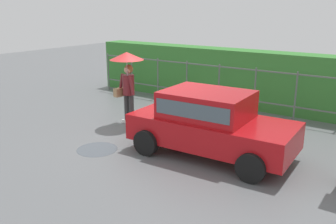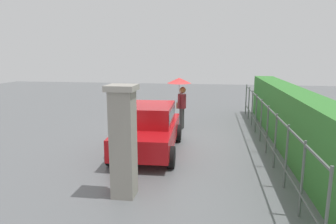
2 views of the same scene
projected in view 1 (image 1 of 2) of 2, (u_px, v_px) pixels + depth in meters
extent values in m
plane|color=slate|center=(169.00, 137.00, 9.55)|extent=(40.00, 40.00, 0.00)
cube|color=#B71116|center=(212.00, 131.00, 8.24)|extent=(3.76, 1.79, 0.60)
cube|color=#B71116|center=(207.00, 104.00, 8.15)|extent=(1.96, 1.51, 0.60)
cube|color=#4C5B66|center=(207.00, 103.00, 8.15)|extent=(1.80, 1.53, 0.33)
cylinder|color=black|center=(277.00, 142.00, 8.35)|extent=(0.61, 0.20, 0.60)
cylinder|color=black|center=(251.00, 168.00, 7.00)|extent=(0.61, 0.20, 0.60)
cylinder|color=black|center=(183.00, 124.00, 9.65)|extent=(0.61, 0.20, 0.60)
cylinder|color=black|center=(146.00, 143.00, 8.29)|extent=(0.61, 0.20, 0.60)
cube|color=red|center=(158.00, 107.00, 9.61)|extent=(0.07, 0.20, 0.16)
cube|color=red|center=(132.00, 117.00, 8.72)|extent=(0.07, 0.20, 0.16)
cylinder|color=#333333|center=(131.00, 110.00, 10.49)|extent=(0.15, 0.15, 0.86)
cylinder|color=#333333|center=(127.00, 108.00, 10.62)|extent=(0.15, 0.15, 0.86)
cube|color=white|center=(130.00, 123.00, 10.56)|extent=(0.26, 0.10, 0.08)
cube|color=white|center=(126.00, 121.00, 10.69)|extent=(0.26, 0.10, 0.08)
cylinder|color=maroon|center=(128.00, 85.00, 10.36)|extent=(0.34, 0.34, 0.58)
sphere|color=#DBAD89|center=(128.00, 70.00, 10.24)|extent=(0.22, 0.22, 0.22)
sphere|color=olive|center=(129.00, 69.00, 10.25)|extent=(0.25, 0.25, 0.25)
cylinder|color=maroon|center=(131.00, 85.00, 10.15)|extent=(0.24, 0.12, 0.56)
cylinder|color=maroon|center=(121.00, 83.00, 10.44)|extent=(0.24, 0.12, 0.56)
cylinder|color=#B2B2B7|center=(127.00, 74.00, 10.14)|extent=(0.02, 0.02, 0.77)
cone|color=red|center=(127.00, 56.00, 10.00)|extent=(0.95, 0.95, 0.21)
cube|color=tan|center=(120.00, 92.00, 10.51)|extent=(0.20, 0.36, 0.24)
cylinder|color=#59605B|center=(108.00, 72.00, 14.75)|extent=(0.05, 0.05, 1.50)
cylinder|color=#59605B|center=(132.00, 75.00, 14.06)|extent=(0.05, 0.05, 1.50)
cylinder|color=#59605B|center=(158.00, 78.00, 13.37)|extent=(0.05, 0.05, 1.50)
cylinder|color=#59605B|center=(187.00, 82.00, 12.68)|extent=(0.05, 0.05, 1.50)
cylinder|color=#59605B|center=(219.00, 87.00, 11.99)|extent=(0.05, 0.05, 1.50)
cylinder|color=#59605B|center=(255.00, 92.00, 11.30)|extent=(0.05, 0.05, 1.50)
cylinder|color=#59605B|center=(295.00, 97.00, 10.61)|extent=(0.05, 0.05, 1.50)
cube|color=#59605B|center=(237.00, 68.00, 11.46)|extent=(11.29, 0.03, 0.04)
cube|color=#59605B|center=(236.00, 98.00, 11.73)|extent=(11.29, 0.03, 0.04)
cube|color=#387F33|center=(248.00, 79.00, 12.29)|extent=(12.29, 0.90, 1.90)
cylinder|color=#4C545B|center=(97.00, 149.00, 8.70)|extent=(0.98, 0.98, 0.00)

